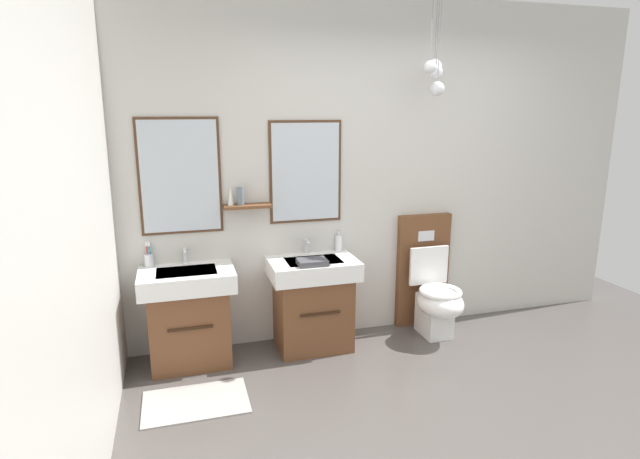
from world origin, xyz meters
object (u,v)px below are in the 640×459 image
toilet (431,290)px  vanity_sink_left (189,314)px  folded_hand_towel (312,262)px  vanity_sink_right (313,301)px  toothbrush_cup (149,259)px  soap_dispenser (339,243)px

toilet → vanity_sink_left: bearing=-179.9°
vanity_sink_left → folded_hand_towel: folded_hand_towel is taller
vanity_sink_right → toilet: (1.05, 0.00, -0.02)m
toothbrush_cup → soap_dispenser: bearing=0.4°
vanity_sink_left → folded_hand_towel: 1.00m
vanity_sink_right → soap_dispenser: bearing=32.4°
folded_hand_towel → toothbrush_cup: bearing=165.5°
toilet → soap_dispenser: bearing=167.7°
vanity_sink_right → soap_dispenser: size_ratio=4.39×
vanity_sink_left → folded_hand_towel: size_ratio=3.35×
toilet → soap_dispenser: toilet is taller
vanity_sink_left → vanity_sink_right: (0.96, 0.00, 0.00)m
vanity_sink_right → soap_dispenser: soap_dispenser is taller
toilet → toothbrush_cup: bearing=176.0°
toothbrush_cup → soap_dispenser: size_ratio=1.12×
soap_dispenser → vanity_sink_left: bearing=-172.0°
vanity_sink_right → toilet: size_ratio=0.74×
soap_dispenser → folded_hand_towel: size_ratio=0.76×
vanity_sink_left → toilet: (2.02, 0.00, -0.02)m
toothbrush_cup → soap_dispenser: toothbrush_cup is taller
vanity_sink_right → folded_hand_towel: folded_hand_towel is taller
vanity_sink_left → vanity_sink_right: bearing=0.0°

